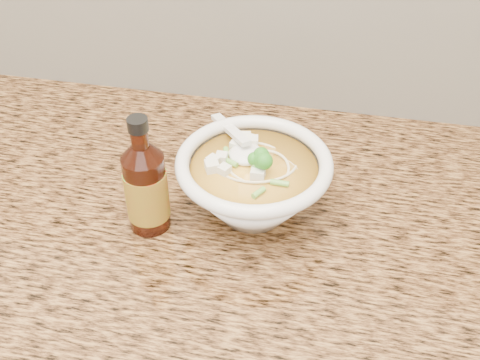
# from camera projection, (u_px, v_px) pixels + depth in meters

# --- Properties ---
(counter_slab) EXTENTS (4.00, 0.68, 0.04)m
(counter_slab) POSITION_uv_depth(u_px,v_px,m) (160.00, 213.00, 0.92)
(counter_slab) COLOR olive
(counter_slab) RESTS_ON cabinet
(soup_bowl) EXTENTS (0.22, 0.23, 0.12)m
(soup_bowl) POSITION_uv_depth(u_px,v_px,m) (254.00, 184.00, 0.86)
(soup_bowl) COLOR white
(soup_bowl) RESTS_ON counter_slab
(hot_sauce_bottle) EXTENTS (0.07, 0.07, 0.18)m
(hot_sauce_bottle) POSITION_uv_depth(u_px,v_px,m) (146.00, 188.00, 0.83)
(hot_sauce_bottle) COLOR #401408
(hot_sauce_bottle) RESTS_ON counter_slab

